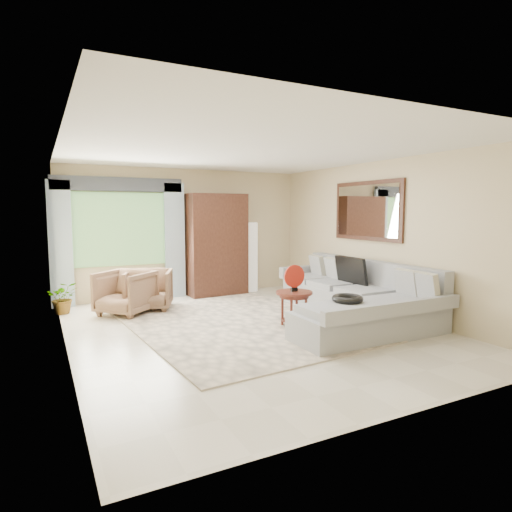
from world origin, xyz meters
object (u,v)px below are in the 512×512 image
tv_screen (351,271)px  floor_lamp (250,257)px  potted_plant (63,298)px  coffee_table (294,308)px  armchair_right (149,290)px  armoire (217,245)px  sectional_sofa (355,301)px  armchair_left (126,293)px

tv_screen → floor_lamp: bearing=105.5°
tv_screen → floor_lamp: floor_lamp is taller
floor_lamp → potted_plant: bearing=-173.7°
coffee_table → floor_lamp: bearing=76.2°
tv_screen → potted_plant: 4.97m
tv_screen → potted_plant: bearing=154.7°
armchair_right → armoire: bearing=46.4°
sectional_sofa → potted_plant: size_ratio=6.31×
armchair_left → potted_plant: bearing=-162.1°
sectional_sofa → coffee_table: size_ratio=6.31×
tv_screen → coffee_table: bearing=-163.2°
coffee_table → armchair_right: armchair_right is taller
armchair_left → floor_lamp: (2.83, 0.96, 0.38)m
sectional_sofa → armchair_left: 3.82m
sectional_sofa → floor_lamp: bearing=98.3°
coffee_table → armchair_left: armchair_left is taller
armoire → armchair_right: bearing=-155.3°
armchair_left → sectional_sofa: bearing=16.7°
armchair_left → floor_lamp: 3.01m
coffee_table → floor_lamp: floor_lamp is taller
tv_screen → armchair_right: bearing=150.7°
coffee_table → armchair_left: 2.90m
armchair_left → potted_plant: 1.09m
coffee_table → armchair_right: 2.73m
potted_plant → armchair_right: bearing=-15.5°
potted_plant → armoire: armoire is taller
armchair_right → floor_lamp: size_ratio=0.52×
tv_screen → armoire: bearing=121.3°
coffee_table → floor_lamp: (0.73, 2.96, 0.46)m
armchair_right → floor_lamp: bearing=40.1°
armchair_right → potted_plant: size_ratio=1.43×
armchair_left → tv_screen: bearing=24.2°
armchair_right → potted_plant: bearing=-173.8°
tv_screen → armoire: 2.91m
armchair_right → armoire: (1.60, 0.73, 0.69)m
armchair_right → tv_screen: bearing=-7.6°
tv_screen → armchair_right: size_ratio=0.94×
armchair_left → armoire: 2.32m
potted_plant → floor_lamp: floor_lamp is taller
floor_lamp → armchair_right: bearing=-161.6°
tv_screen → armchair_right: tv_screen is taller
tv_screen → armchair_right: 3.57m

